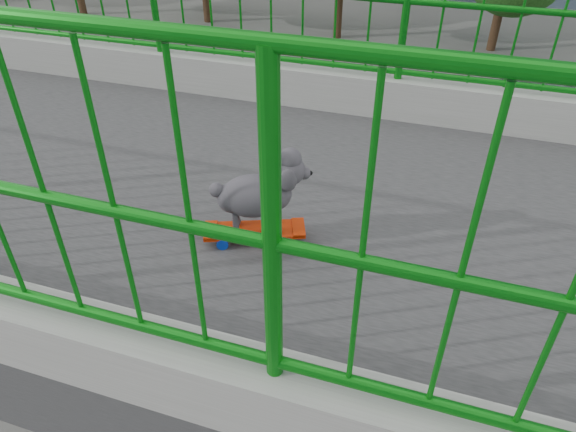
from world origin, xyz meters
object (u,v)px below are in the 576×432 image
Objects in this scene: skateboard at (255,231)px; car_4 at (555,97)px; poodle at (258,192)px; car_2 at (372,152)px; car_3 at (372,106)px; car_1 at (159,171)px.

skateboard is 20.77m from car_4.
poodle reaches higher than car_2.
car_2 is at bearing 164.07° from poodle.
poodle reaches higher than skateboard.
poodle is 20.83m from car_4.
car_3 is at bearing 10.42° from car_2.
car_4 is at bearing 129.15° from car_1.
car_3 reaches higher than car_4.
car_3 is 7.26m from car_4.
car_4 reaches higher than car_2.
skateboard is 14.36m from car_2.
skateboard is 0.12× the size of car_2.
car_2 is (-3.20, 5.87, -0.02)m from car_1.
car_1 is at bearing 129.15° from car_4.
skateboard is 1.13× the size of poodle.
poodle is 17.36m from car_3.
skateboard reaches higher than car_3.
poodle is (-0.01, 0.03, 0.25)m from skateboard.
poodle is 0.12× the size of car_1.
car_3 is at bearing 165.10° from poodle.
poodle is at bearing 90.00° from skateboard.
car_1 is 0.95× the size of car_4.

